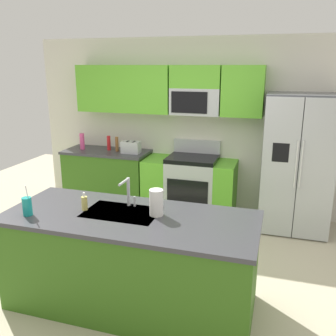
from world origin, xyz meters
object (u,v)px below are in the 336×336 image
toaster (131,147)px  bottle_pink (82,141)px  range_oven (190,186)px  drink_cup_teal (27,206)px  sink_faucet (128,190)px  soap_dispenser (84,203)px  refrigerator (297,164)px  pepper_mill (117,144)px  bottle_red (109,143)px  paper_towel_roll (156,203)px

toaster → bottle_pink: 0.85m
range_oven → drink_cup_teal: size_ratio=4.74×
range_oven → sink_faucet: size_ratio=4.82×
drink_cup_teal → soap_dispenser: 0.50m
refrigerator → sink_faucet: refrigerator is taller
pepper_mill → drink_cup_teal: 2.57m
bottle_red → drink_cup_teal: bearing=-79.9°
pepper_mill → sink_faucet: bearing=-62.7°
drink_cup_teal → paper_towel_roll: bearing=17.2°
toaster → sink_faucet: sink_faucet is taller
paper_towel_roll → pepper_mill: bearing=122.4°
bottle_red → pepper_mill: bearing=-16.7°
soap_dispenser → paper_towel_roll: paper_towel_roll is taller
bottle_red → sink_faucet: size_ratio=0.80×
toaster → drink_cup_teal: drink_cup_teal is taller
bottle_red → soap_dispenser: bearing=-69.2°
pepper_mill → paper_towel_roll: (1.40, -2.21, 0.01)m
pepper_mill → sink_faucet: sink_faucet is taller
bottle_red → sink_faucet: sink_faucet is taller
refrigerator → pepper_mill: refrigerator is taller
pepper_mill → soap_dispenser: pepper_mill is taller
sink_faucet → drink_cup_teal: (-0.78, -0.45, -0.08)m
pepper_mill → sink_faucet: (1.08, -2.10, 0.05)m
bottle_red → paper_towel_roll: (1.57, -2.26, 0.01)m
refrigerator → paper_towel_roll: size_ratio=7.71×
pepper_mill → soap_dispenser: 2.41m
drink_cup_teal → soap_dispenser: bearing=31.5°
sink_faucet → paper_towel_roll: sink_faucet is taller
bottle_pink → drink_cup_teal: size_ratio=0.89×
toaster → bottle_red: bearing=166.7°
range_oven → pepper_mill: pepper_mill is taller
bottle_red → drink_cup_teal: (0.47, -2.60, -0.03)m
soap_dispenser → sink_faucet: bearing=28.5°
range_oven → toaster: size_ratio=4.86×
toaster → pepper_mill: 0.26m
sink_faucet → drink_cup_teal: size_ratio=0.98×
bottle_red → bottle_pink: size_ratio=0.89×
bottle_pink → paper_towel_roll: size_ratio=1.06×
toaster → pepper_mill: pepper_mill is taller
refrigerator → paper_towel_roll: 2.49m
sink_faucet → soap_dispenser: (-0.36, -0.19, -0.10)m
soap_dispenser → pepper_mill: bearing=107.6°
refrigerator → drink_cup_teal: bearing=-133.5°
toaster → bottle_red: (-0.42, 0.10, 0.02)m
refrigerator → bottle_pink: 3.26m
toaster → drink_cup_teal: size_ratio=0.98×
range_oven → sink_faucet: (-0.09, -2.10, 0.62)m
toaster → paper_towel_roll: size_ratio=1.17×
drink_cup_teal → pepper_mill: bearing=96.8°
range_oven → drink_cup_teal: (-0.87, -2.56, 0.54)m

